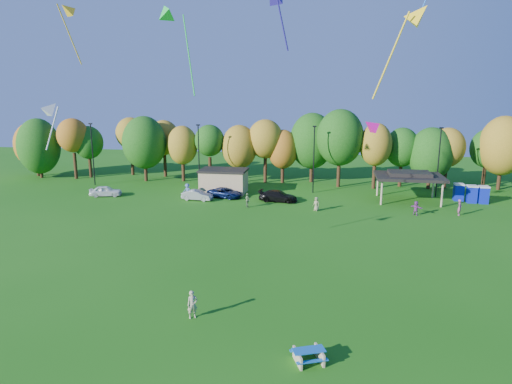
% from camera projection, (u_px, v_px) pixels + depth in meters
% --- Properties ---
extents(ground, '(160.00, 160.00, 0.00)m').
position_uv_depth(ground, '(244.00, 354.00, 24.09)').
color(ground, '#19600F').
rests_on(ground, ground).
extents(tree_line, '(93.57, 10.55, 11.15)m').
position_uv_depth(tree_line, '(295.00, 144.00, 66.82)').
color(tree_line, black).
rests_on(tree_line, ground).
extents(lamp_posts, '(64.50, 0.25, 9.09)m').
position_uv_depth(lamp_posts, '(314.00, 157.00, 61.25)').
color(lamp_posts, black).
rests_on(lamp_posts, ground).
extents(utility_building, '(6.30, 4.30, 3.25)m').
position_uv_depth(utility_building, '(224.00, 181.00, 61.92)').
color(utility_building, tan).
rests_on(utility_building, ground).
extents(pavilion, '(8.20, 6.20, 3.77)m').
position_uv_depth(pavilion, '(409.00, 176.00, 56.84)').
color(pavilion, tan).
rests_on(pavilion, ground).
extents(porta_potties, '(3.75, 2.25, 2.18)m').
position_uv_depth(porta_potties, '(471.00, 193.00, 56.78)').
color(porta_potties, '#0E1EB8').
rests_on(porta_potties, ground).
extents(picnic_table, '(2.04, 1.89, 0.71)m').
position_uv_depth(picnic_table, '(309.00, 355.00, 23.26)').
color(picnic_table, tan).
rests_on(picnic_table, ground).
extents(kite_flyer, '(0.76, 0.69, 1.74)m').
position_uv_depth(kite_flyer, '(192.00, 305.00, 27.74)').
color(kite_flyer, tan).
rests_on(kite_flyer, ground).
extents(car_a, '(4.39, 2.60, 1.40)m').
position_uv_depth(car_a, '(106.00, 191.00, 60.04)').
color(car_a, white).
rests_on(car_a, ground).
extents(car_b, '(4.02, 1.70, 1.29)m').
position_uv_depth(car_b, '(197.00, 195.00, 57.90)').
color(car_b, '#9B9A9F').
rests_on(car_b, ground).
extents(car_c, '(5.03, 3.44, 1.28)m').
position_uv_depth(car_c, '(225.00, 193.00, 59.30)').
color(car_c, '#0C1A49').
rests_on(car_c, ground).
extents(car_d, '(4.97, 2.35, 1.40)m').
position_uv_depth(car_d, '(278.00, 196.00, 57.15)').
color(car_d, black).
rests_on(car_d, ground).
extents(far_person_0, '(0.98, 1.07, 1.75)m').
position_uv_depth(far_person_0, '(247.00, 200.00, 54.21)').
color(far_person_0, '#57794A').
rests_on(far_person_0, ground).
extents(far_person_1, '(1.22, 0.75, 1.82)m').
position_uv_depth(far_person_1, '(187.00, 191.00, 59.33)').
color(far_person_1, '#4D69AA').
rests_on(far_person_1, ground).
extents(far_person_2, '(0.67, 0.78, 1.82)m').
position_uv_depth(far_person_2, '(460.00, 207.00, 50.73)').
color(far_person_2, '#A24C7B').
rests_on(far_person_2, ground).
extents(far_person_3, '(0.94, 0.86, 1.62)m').
position_uv_depth(far_person_3, '(316.00, 204.00, 52.72)').
color(far_person_3, '#8B8B5F').
rests_on(far_person_3, ground).
extents(far_person_4, '(1.46, 1.32, 1.61)m').
position_uv_depth(far_person_4, '(416.00, 208.00, 50.86)').
color(far_person_4, '#8B3C90').
rests_on(far_person_4, ground).
extents(kite_1, '(1.56, 1.37, 1.32)m').
position_uv_depth(kite_1, '(370.00, 126.00, 29.58)').
color(kite_1, '#E70C8C').
extents(kite_5, '(1.70, 2.01, 3.43)m').
position_uv_depth(kite_5, '(51.00, 109.00, 29.40)').
color(kite_5, silver).
extents(kite_9, '(3.34, 1.60, 5.47)m').
position_uv_depth(kite_9, '(419.00, 15.00, 25.20)').
color(kite_9, yellow).
extents(kite_10, '(2.24, 3.04, 5.41)m').
position_uv_depth(kite_10, '(67.00, 10.00, 38.81)').
color(kite_10, yellow).
extents(kite_12, '(3.11, 3.98, 7.43)m').
position_uv_depth(kite_12, '(166.00, 12.00, 35.33)').
color(kite_12, green).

